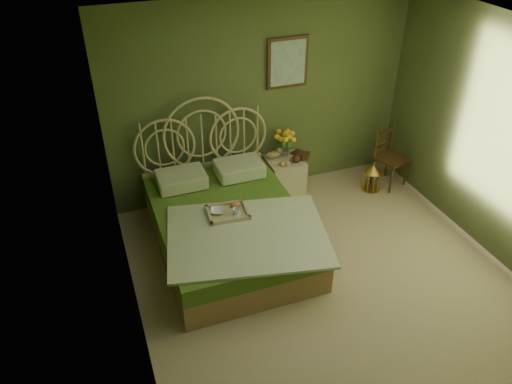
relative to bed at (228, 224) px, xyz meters
name	(u,v)px	position (x,y,z in m)	size (l,w,h in m)	color
floor	(336,293)	(0.83, -1.14, -0.32)	(4.50, 4.50, 0.00)	#C7B18F
ceiling	(365,50)	(0.83, -1.14, 2.28)	(4.50, 4.50, 0.00)	silver
wall_back	(262,100)	(0.83, 1.11, 0.98)	(4.00, 4.00, 0.00)	#546435
wall_left	(128,237)	(-1.17, -1.14, 0.98)	(4.50, 4.50, 0.00)	#546435
wall_art	(288,63)	(1.16, 1.09, 1.43)	(0.54, 0.04, 0.64)	#36220E
bed	(228,224)	(0.00, 0.00, 0.00)	(1.89, 2.38, 1.48)	#A57752
nightstand	(284,170)	(1.07, 0.86, 0.02)	(0.47, 0.48, 0.95)	beige
chair	(389,152)	(2.53, 0.61, 0.16)	(0.49, 0.49, 0.86)	#36220E
birdcage	(372,178)	(2.23, 0.50, -0.13)	(0.25, 0.25, 0.38)	gold
book_lower	(296,156)	(1.24, 0.86, 0.21)	(0.17, 0.23, 0.02)	#381E0F
book_upper	(297,155)	(1.24, 0.86, 0.23)	(0.17, 0.23, 0.02)	#472819
cereal_bowl	(218,211)	(-0.13, -0.07, 0.27)	(0.16, 0.16, 0.04)	white
coffee_cup	(236,212)	(0.05, -0.18, 0.29)	(0.09, 0.09, 0.08)	white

